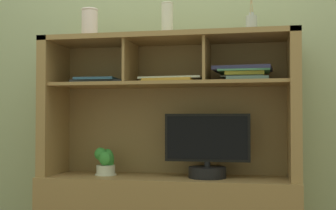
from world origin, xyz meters
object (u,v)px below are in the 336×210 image
object	(u,v)px
magazine_stack_centre	(244,73)
diffuser_bottle	(251,24)
magazine_stack_right	(99,81)
media_console	(168,193)
tv_monitor	(207,151)
accent_vase	(90,24)
potted_orchid	(106,163)
magazine_stack_left	(171,80)
ceramic_vase	(167,19)

from	to	relation	value
magazine_stack_centre	diffuser_bottle	xyz separation A→B (m)	(0.04, 0.05, 0.29)
magazine_stack_centre	magazine_stack_right	xyz separation A→B (m)	(-0.89, 0.04, -0.03)
magazine_stack_centre	magazine_stack_right	distance (m)	0.89
media_console	diffuser_bottle	world-z (taller)	diffuser_bottle
tv_monitor	diffuser_bottle	size ratio (longest dim) A/B	1.69
magazine_stack_right	accent_vase	world-z (taller)	accent_vase
tv_monitor	accent_vase	bearing A→B (deg)	178.86
diffuser_bottle	media_console	bearing A→B (deg)	-177.53
potted_orchid	accent_vase	bearing A→B (deg)	-178.39
media_console	magazine_stack_left	xyz separation A→B (m)	(0.02, -0.03, 0.67)
tv_monitor	magazine_stack_left	world-z (taller)	magazine_stack_left
media_console	diffuser_bottle	distance (m)	1.11
magazine_stack_left	magazine_stack_centre	bearing A→B (deg)	-0.34
media_console	tv_monitor	bearing A→B (deg)	-7.63
tv_monitor	accent_vase	xyz separation A→B (m)	(-0.73, 0.01, 0.78)
accent_vase	diffuser_bottle	bearing A→B (deg)	2.24
media_console	magazine_stack_left	bearing A→B (deg)	-55.08
media_console	magazine_stack_left	size ratio (longest dim) A/B	3.99
magazine_stack_centre	accent_vase	xyz separation A→B (m)	(-0.94, 0.01, 0.33)
media_console	tv_monitor	distance (m)	0.35
media_console	magazine_stack_right	size ratio (longest dim) A/B	4.52
magazine_stack_right	accent_vase	xyz separation A→B (m)	(-0.05, -0.02, 0.36)
magazine_stack_left	ceramic_vase	size ratio (longest dim) A/B	1.92
media_console	potted_orchid	distance (m)	0.42
media_console	magazine_stack_right	distance (m)	0.80
media_console	ceramic_vase	bearing A→B (deg)	-90.00
media_console	magazine_stack_centre	distance (m)	0.83
magazine_stack_right	magazine_stack_left	bearing A→B (deg)	-4.34
tv_monitor	potted_orchid	size ratio (longest dim) A/B	2.97
media_console	tv_monitor	size ratio (longest dim) A/B	3.06
tv_monitor	magazine_stack_right	distance (m)	0.80
tv_monitor	magazine_stack_left	bearing A→B (deg)	179.14
magazine_stack_centre	accent_vase	world-z (taller)	accent_vase
potted_orchid	magazine_stack_left	size ratio (longest dim) A/B	0.44
magazine_stack_right	potted_orchid	bearing A→B (deg)	-21.09
magazine_stack_centre	diffuser_bottle	world-z (taller)	diffuser_bottle
tv_monitor	diffuser_bottle	world-z (taller)	diffuser_bottle
potted_orchid	diffuser_bottle	world-z (taller)	diffuser_bottle
magazine_stack_right	accent_vase	size ratio (longest dim) A/B	1.79
accent_vase	media_console	bearing A→B (deg)	2.00
potted_orchid	magazine_stack_left	xyz separation A→B (m)	(0.41, -0.01, 0.50)
tv_monitor	potted_orchid	bearing A→B (deg)	178.39
tv_monitor	ceramic_vase	xyz separation A→B (m)	(-0.24, 0.00, 0.78)
diffuser_bottle	accent_vase	bearing A→B (deg)	-177.76
magazine_stack_left	diffuser_bottle	size ratio (longest dim) A/B	1.30
media_console	accent_vase	world-z (taller)	accent_vase
magazine_stack_centre	magazine_stack_right	size ratio (longest dim) A/B	1.02
diffuser_bottle	magazine_stack_centre	bearing A→B (deg)	-129.98
potted_orchid	magazine_stack_centre	xyz separation A→B (m)	(0.83, -0.02, 0.53)
magazine_stack_left	diffuser_bottle	world-z (taller)	diffuser_bottle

